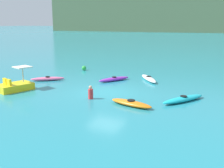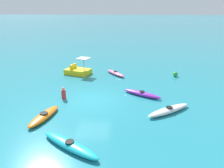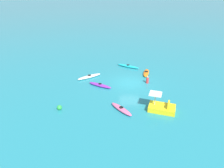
{
  "view_description": "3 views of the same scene",
  "coord_description": "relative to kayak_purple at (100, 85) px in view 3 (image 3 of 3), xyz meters",
  "views": [
    {
      "loc": [
        8.74,
        -16.76,
        4.84
      ],
      "look_at": [
        -0.09,
        1.14,
        0.33
      ],
      "focal_mm": 43.8,
      "sensor_mm": 36.0,
      "label": 1
    },
    {
      "loc": [
        13.28,
        2.61,
        6.03
      ],
      "look_at": [
        -1.72,
        1.25,
        0.63
      ],
      "focal_mm": 33.11,
      "sensor_mm": 36.0,
      "label": 2
    },
    {
      "loc": [
        -22.01,
        1.73,
        10.08
      ],
      "look_at": [
        -1.22,
        2.15,
        0.38
      ],
      "focal_mm": 31.98,
      "sensor_mm": 36.0,
      "label": 3
    }
  ],
  "objects": [
    {
      "name": "kayak_pink",
      "position": [
        -5.13,
        -2.37,
        0.0
      ],
      "size": [
        2.58,
        2.2,
        0.37
      ],
      "color": "pink",
      "rests_on": "ground_plane"
    },
    {
      "name": "pedal_boat_yellow",
      "position": [
        -5.05,
        -6.1,
        0.17
      ],
      "size": [
        2.15,
        2.74,
        1.68
      ],
      "color": "yellow",
      "rests_on": "ground_plane"
    },
    {
      "name": "buoy_green",
      "position": [
        -5.11,
        3.41,
        0.07
      ],
      "size": [
        0.46,
        0.46,
        0.46
      ],
      "primitive_type": "sphere",
      "color": "green",
      "rests_on": "ground_plane"
    },
    {
      "name": "kayak_purple",
      "position": [
        0.0,
        0.0,
        0.0
      ],
      "size": [
        1.99,
        2.91,
        0.37
      ],
      "color": "purple",
      "rests_on": "ground_plane"
    },
    {
      "name": "kayak_white",
      "position": [
        2.54,
        1.55,
        0.0
      ],
      "size": [
        2.51,
        3.05,
        0.37
      ],
      "color": "white",
      "rests_on": "ground_plane"
    },
    {
      "name": "kayak_orange",
      "position": [
        3.99,
        -5.9,
        0.0
      ],
      "size": [
        2.89,
        1.29,
        0.37
      ],
      "color": "orange",
      "rests_on": "ground_plane"
    },
    {
      "name": "person_near_shore",
      "position": [
        1.05,
        -5.64,
        0.22
      ],
      "size": [
        0.36,
        0.36,
        0.88
      ],
      "color": "red",
      "rests_on": "ground_plane"
    },
    {
      "name": "ground_plane",
      "position": [
        1.09,
        -3.55,
        -0.16
      ],
      "size": [
        600.0,
        600.0,
        0.0
      ],
      "primitive_type": "plane",
      "color": "teal"
    },
    {
      "name": "kayak_cyan",
      "position": [
        6.57,
        -3.61,
        -0.0
      ],
      "size": [
        2.31,
        3.29,
        0.37
      ],
      "color": "#19B7C6",
      "rests_on": "ground_plane"
    }
  ]
}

